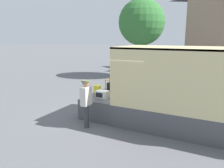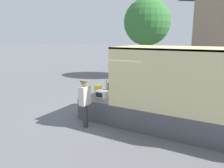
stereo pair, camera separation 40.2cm
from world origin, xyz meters
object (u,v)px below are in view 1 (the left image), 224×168
object	(u,v)px
worker_person	(86,99)
street_tree	(142,22)
orange_bucket	(97,89)
microwave	(102,94)
portable_generator	(114,87)

from	to	relation	value
worker_person	street_tree	distance (m)	11.24
orange_bucket	worker_person	distance (m)	1.80
worker_person	microwave	bearing A→B (deg)	91.55
orange_bucket	street_tree	bearing A→B (deg)	97.63
microwave	street_tree	bearing A→B (deg)	100.38
microwave	worker_person	size ratio (longest dim) A/B	0.28
microwave	portable_generator	size ratio (longest dim) A/B	0.71
microwave	portable_generator	xyz separation A→B (m)	(0.02, 1.05, 0.08)
portable_generator	street_tree	bearing A→B (deg)	101.80
portable_generator	street_tree	xyz separation A→B (m)	(-1.74, 8.32, 3.33)
microwave	orange_bucket	world-z (taller)	orange_bucket
orange_bucket	street_tree	xyz separation A→B (m)	(-1.19, 8.90, 3.36)
portable_generator	worker_person	size ratio (longest dim) A/B	0.39
microwave	portable_generator	bearing A→B (deg)	88.87
orange_bucket	worker_person	xyz separation A→B (m)	(0.56, -1.71, 0.08)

